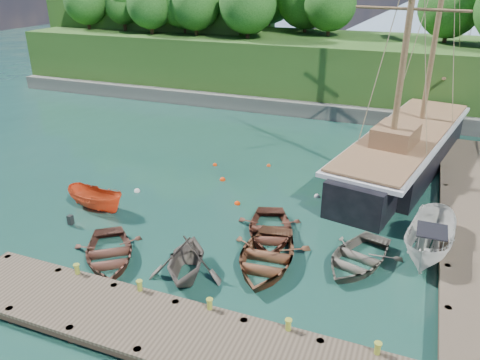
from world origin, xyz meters
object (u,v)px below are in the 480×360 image
at_px(rowboat_2, 265,265).
at_px(rowboat_4, 269,237).
at_px(rowboat_3, 356,264).
at_px(motorboat_orange, 97,209).
at_px(schooner, 405,151).
at_px(rowboat_0, 109,260).
at_px(cabin_boat_white, 427,258).
at_px(rowboat_1, 187,276).

xyz_separation_m(rowboat_2, rowboat_4, (-0.60, 2.36, 0.00)).
relative_size(rowboat_3, motorboat_orange, 1.21).
bearing_deg(schooner, rowboat_0, -112.92).
bearing_deg(rowboat_4, motorboat_orange, 166.42).
height_order(motorboat_orange, schooner, schooner).
xyz_separation_m(cabin_boat_white, schooner, (-1.84, 11.15, 1.03)).
relative_size(rowboat_3, schooner, 0.18).
bearing_deg(rowboat_3, schooner, 101.54).
distance_m(rowboat_3, motorboat_orange, 14.09).
bearing_deg(rowboat_1, motorboat_orange, 137.69).
bearing_deg(motorboat_orange, rowboat_3, -82.80).
bearing_deg(rowboat_0, motorboat_orange, 96.10).
bearing_deg(schooner, cabin_boat_white, -68.74).
bearing_deg(rowboat_4, cabin_boat_white, -10.81).
bearing_deg(rowboat_3, rowboat_4, -174.35).
height_order(rowboat_3, schooner, schooner).
bearing_deg(rowboat_0, schooner, 18.50).
bearing_deg(motorboat_orange, rowboat_1, -108.59).
relative_size(rowboat_0, rowboat_1, 1.21).
bearing_deg(rowboat_3, rowboat_0, -143.74).
distance_m(rowboat_2, rowboat_4, 2.43).
relative_size(rowboat_1, cabin_boat_white, 0.70).
distance_m(rowboat_4, cabin_boat_white, 7.36).
bearing_deg(rowboat_4, schooner, 47.77).
bearing_deg(rowboat_4, rowboat_0, -160.78).
bearing_deg(schooner, rowboat_2, -96.78).
bearing_deg(rowboat_1, rowboat_2, 18.91).
distance_m(rowboat_2, schooner, 15.24).
distance_m(rowboat_2, motorboat_orange, 10.45).
height_order(rowboat_0, rowboat_1, rowboat_1).
distance_m(rowboat_1, rowboat_2, 3.53).
relative_size(rowboat_2, schooner, 0.20).
relative_size(rowboat_1, rowboat_4, 0.80).
bearing_deg(rowboat_2, rowboat_4, 97.84).
height_order(rowboat_3, cabin_boat_white, cabin_boat_white).
bearing_deg(schooner, rowboat_1, -103.39).
relative_size(rowboat_0, rowboat_2, 0.87).
xyz_separation_m(rowboat_0, schooner, (11.58, 16.66, 1.03)).
height_order(rowboat_4, schooner, schooner).
height_order(rowboat_0, schooner, schooner).
relative_size(rowboat_4, motorboat_orange, 1.23).
height_order(rowboat_2, schooner, schooner).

